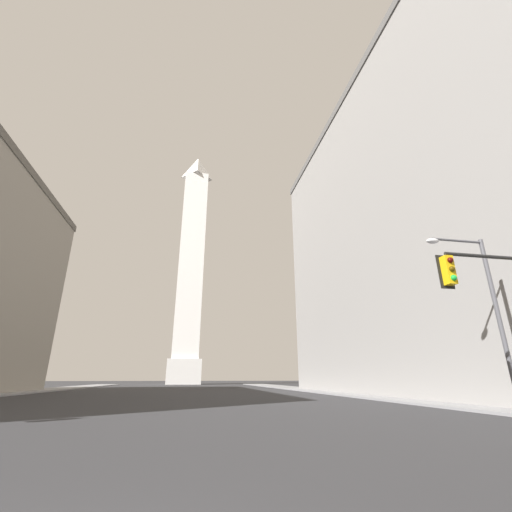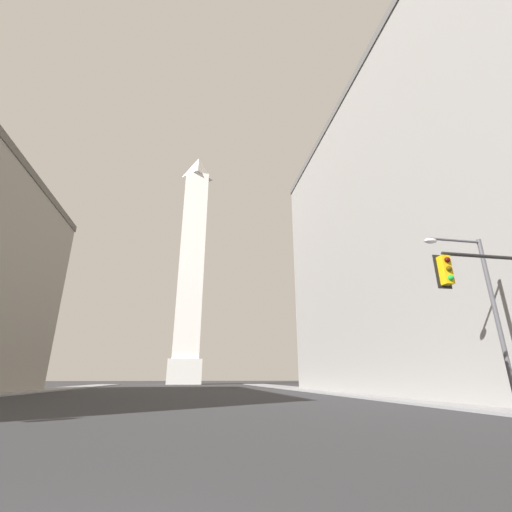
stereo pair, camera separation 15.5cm
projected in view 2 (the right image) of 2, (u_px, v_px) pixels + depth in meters
name	position (u px, v px, depth m)	size (l,w,h in m)	color
sidewalk_right	(346.00, 393.00, 35.47)	(5.00, 111.06, 0.15)	gray
building_right	(475.00, 231.00, 36.97)	(27.78, 44.74, 33.10)	gray
obelisk	(192.00, 263.00, 98.34)	(8.56, 8.56, 68.32)	silver
traffic_light_near_right	(511.00, 292.00, 12.97)	(4.57, 0.50, 6.14)	black
street_lamp	(484.00, 300.00, 15.90)	(3.13, 0.36, 8.07)	#4C4C51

